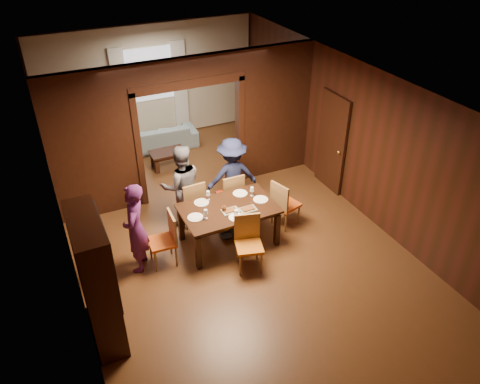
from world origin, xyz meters
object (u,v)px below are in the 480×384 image
coffee_table (168,159)px  chair_right (286,203)px  dining_table (229,225)px  chair_near (249,245)px  chair_far_l (191,202)px  person_navy (232,176)px  chair_far_r (230,194)px  person_purple (136,229)px  person_grey (182,186)px  sofa (157,137)px  hutch (96,280)px  chair_left (162,240)px

coffee_table → chair_right: bearing=-66.7°
dining_table → chair_near: (0.02, -0.78, 0.10)m
coffee_table → chair_far_l: 2.34m
person_navy → chair_far_r: person_navy is taller
chair_far_r → chair_near: 1.61m
coffee_table → chair_right: chair_right is taller
person_purple → chair_near: bearing=88.9°
person_purple → dining_table: bearing=113.7°
person_grey → chair_right: bearing=159.2°
chair_near → person_grey: bearing=123.8°
chair_far_r → sofa: bearing=-81.8°
person_navy → chair_right: size_ratio=1.63×
person_navy → coffee_table: size_ratio=1.97×
dining_table → hutch: bearing=-155.3°
person_purple → coffee_table: 3.54m
person_navy → dining_table: bearing=69.0°
person_navy → coffee_table: 2.41m
dining_table → chair_right: 1.22m
person_navy → hutch: 3.61m
person_purple → sofa: (1.58, 4.18, -0.52)m
dining_table → chair_right: size_ratio=1.73×
sofa → chair_left: size_ratio=2.04×
person_grey → sofa: 3.35m
chair_left → hutch: (-1.22, -1.09, 0.52)m
person_grey → sofa: size_ratio=0.83×
chair_left → chair_far_r: size_ratio=1.00×
chair_right → chair_far_l: 1.81m
person_grey → sofa: person_grey is taller
sofa → chair_far_r: 3.46m
dining_table → chair_left: bearing=-178.0°
dining_table → chair_left: 1.26m
chair_near → hutch: hutch is taller
chair_far_l → person_navy: bearing=-178.1°
hutch → coffee_table: bearing=61.4°
person_navy → coffee_table: person_navy is taller
chair_right → hutch: (-3.69, -1.17, 0.52)m
dining_table → coffee_table: bearing=92.4°
person_purple → person_grey: person_grey is taller
chair_far_l → hutch: size_ratio=0.48×
coffee_table → chair_far_r: 2.45m
chair_far_l → chair_near: same height
person_navy → chair_far_l: size_ratio=1.63×
person_grey → chair_near: (0.56, -1.72, -0.34)m
person_grey → person_navy: size_ratio=1.04×
person_purple → sofa: person_purple is taller
chair_near → hutch: size_ratio=0.48×
person_grey → chair_right: size_ratio=1.70×
chair_left → person_purple: bearing=-97.5°
sofa → chair_far_l: size_ratio=2.04×
person_navy → sofa: person_navy is taller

